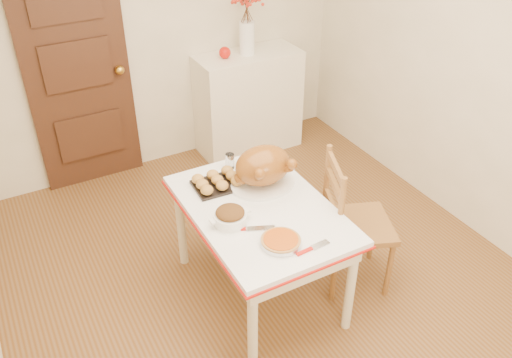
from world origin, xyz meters
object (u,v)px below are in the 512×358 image
kitchen_table (260,252)px  chair_oak (358,222)px  sideboard (248,103)px  turkey_platter (263,167)px  pumpkin_pie (281,241)px

kitchen_table → chair_oak: chair_oak is taller
sideboard → turkey_platter: size_ratio=2.21×
chair_oak → pumpkin_pie: (-0.72, -0.17, 0.26)m
sideboard → turkey_platter: (-0.75, -1.61, 0.39)m
sideboard → turkey_platter: bearing=-114.9°
sideboard → kitchen_table: size_ratio=0.79×
chair_oak → pumpkin_pie: chair_oak is taller
turkey_platter → sideboard: bearing=84.9°
chair_oak → turkey_platter: turkey_platter is taller
pumpkin_pie → sideboard: bearing=66.5°
kitchen_table → pumpkin_pie: 0.54m
chair_oak → sideboard: bearing=15.3°
kitchen_table → sideboard: bearing=64.1°
kitchen_table → turkey_platter: turkey_platter is taller
pumpkin_pie → chair_oak: bearing=13.6°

